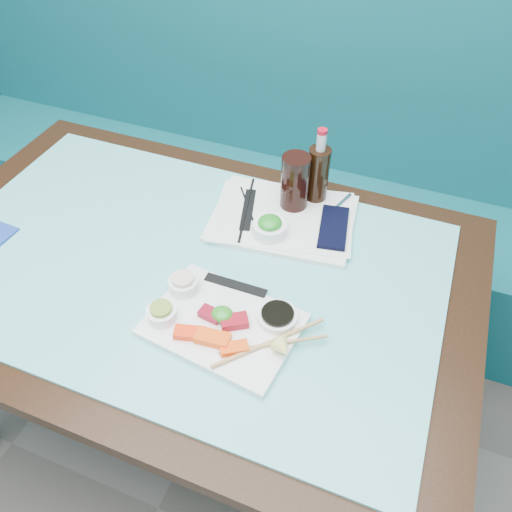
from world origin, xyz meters
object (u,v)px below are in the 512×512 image
(dining_table, at_px, (187,288))
(cola_glass, at_px, (295,182))
(sashimi_plate, at_px, (223,325))
(cola_bottle_body, at_px, (318,177))
(seaweed_bowl, at_px, (270,229))
(booth_bench, at_px, (288,188))
(serving_tray, at_px, (283,218))

(dining_table, distance_m, cola_glass, 0.39)
(sashimi_plate, distance_m, cola_bottle_body, 0.49)
(cola_glass, bearing_deg, seaweed_bowl, -98.75)
(booth_bench, xyz_separation_m, cola_glass, (0.18, -0.55, 0.47))
(booth_bench, bearing_deg, dining_table, -90.00)
(booth_bench, height_order, seaweed_bowl, booth_bench)
(booth_bench, relative_size, cola_bottle_body, 18.14)
(booth_bench, xyz_separation_m, sashimi_plate, (0.17, -0.98, 0.39))
(serving_tray, distance_m, cola_bottle_body, 0.14)
(dining_table, height_order, serving_tray, serving_tray)
(seaweed_bowl, bearing_deg, booth_bench, 103.49)
(booth_bench, distance_m, dining_table, 0.89)
(dining_table, distance_m, serving_tray, 0.31)
(sashimi_plate, bearing_deg, cola_bottle_body, 89.99)
(sashimi_plate, relative_size, cola_glass, 2.06)
(booth_bench, bearing_deg, sashimi_plate, -80.29)
(booth_bench, relative_size, dining_table, 2.14)
(serving_tray, xyz_separation_m, seaweed_bowl, (-0.01, -0.07, 0.02))
(dining_table, xyz_separation_m, seaweed_bowl, (0.16, 0.16, 0.12))
(booth_bench, distance_m, cola_glass, 0.75)
(serving_tray, bearing_deg, sashimi_plate, -97.03)
(booth_bench, height_order, dining_table, booth_bench)
(booth_bench, xyz_separation_m, seaweed_bowl, (0.16, -0.68, 0.41))
(dining_table, relative_size, cola_glass, 9.27)
(booth_bench, relative_size, serving_tray, 8.26)
(dining_table, height_order, seaweed_bowl, seaweed_bowl)
(serving_tray, distance_m, cola_glass, 0.10)
(sashimi_plate, bearing_deg, dining_table, 147.93)
(sashimi_plate, xyz_separation_m, cola_glass, (0.02, 0.43, 0.08))
(seaweed_bowl, bearing_deg, cola_glass, 81.25)
(booth_bench, height_order, sashimi_plate, booth_bench)
(sashimi_plate, height_order, cola_bottle_body, cola_bottle_body)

